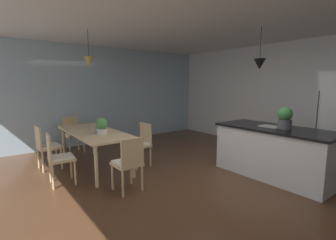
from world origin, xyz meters
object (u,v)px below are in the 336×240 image
(potted_plant_on_island, at_px, (285,118))
(kitchen_island, at_px, (274,151))
(chair_near_right, at_px, (58,157))
(chair_window_end, at_px, (73,133))
(dining_table, at_px, (94,134))
(chair_far_right, at_px, (141,143))
(potted_plant_on_table, at_px, (102,126))
(chair_near_left, at_px, (46,146))
(vase_on_dining_table, at_px, (98,130))
(chair_kitchen_end, at_px, (128,162))

(potted_plant_on_island, bearing_deg, kitchen_island, -180.00)
(chair_near_right, distance_m, chair_window_end, 2.04)
(dining_table, xyz_separation_m, chair_far_right, (0.47, 0.79, -0.20))
(chair_window_end, relative_size, potted_plant_on_table, 2.91)
(chair_near_right, height_order, chair_near_left, same)
(chair_far_right, height_order, kitchen_island, kitchen_island)
(potted_plant_on_island, bearing_deg, chair_near_left, -133.69)
(kitchen_island, height_order, potted_plant_on_island, potted_plant_on_island)
(chair_near_right, xyz_separation_m, vase_on_dining_table, (-0.18, 0.77, 0.34))
(kitchen_island, xyz_separation_m, potted_plant_on_table, (-2.08, -2.39, 0.43))
(potted_plant_on_table, bearing_deg, chair_near_right, -82.77)
(potted_plant_on_table, bearing_deg, vase_on_dining_table, -149.68)
(dining_table, height_order, kitchen_island, kitchen_island)
(dining_table, distance_m, chair_near_right, 0.94)
(chair_far_right, height_order, vase_on_dining_table, vase_on_dining_table)
(chair_near_right, distance_m, vase_on_dining_table, 0.86)
(chair_kitchen_end, xyz_separation_m, vase_on_dining_table, (-1.14, -0.03, 0.34))
(dining_table, relative_size, chair_far_right, 2.41)
(chair_near_left, height_order, potted_plant_on_table, potted_plant_on_table)
(chair_window_end, xyz_separation_m, kitchen_island, (3.87, 2.42, -0.01))
(chair_far_right, relative_size, potted_plant_on_table, 2.91)
(potted_plant_on_island, distance_m, vase_on_dining_table, 3.37)
(dining_table, bearing_deg, chair_kitchen_end, 0.05)
(chair_near_left, bearing_deg, potted_plant_on_table, 44.36)
(chair_window_end, distance_m, chair_kitchen_end, 2.84)
(chair_near_right, relative_size, potted_plant_on_island, 2.30)
(chair_near_right, bearing_deg, chair_kitchen_end, 39.81)
(dining_table, relative_size, kitchen_island, 1.03)
(kitchen_island, distance_m, potted_plant_on_island, 0.65)
(potted_plant_on_island, height_order, vase_on_dining_table, potted_plant_on_island)
(vase_on_dining_table, bearing_deg, chair_near_right, -76.54)
(chair_window_end, bearing_deg, potted_plant_on_island, 31.09)
(vase_on_dining_table, bearing_deg, chair_window_end, 179.33)
(chair_near_right, xyz_separation_m, potted_plant_on_table, (-0.10, 0.81, 0.42))
(kitchen_island, bearing_deg, vase_on_dining_table, -131.55)
(chair_near_right, xyz_separation_m, chair_window_end, (-1.89, 0.79, 0.00))
(dining_table, bearing_deg, chair_near_right, -59.45)
(potted_plant_on_island, bearing_deg, chair_near_right, -123.56)
(chair_kitchen_end, relative_size, chair_far_right, 1.00)
(potted_plant_on_table, bearing_deg, chair_kitchen_end, -1.17)
(chair_far_right, height_order, potted_plant_on_table, potted_plant_on_table)
(dining_table, xyz_separation_m, chair_kitchen_end, (1.42, 0.00, -0.20))
(dining_table, height_order, chair_near_right, chair_near_right)
(dining_table, xyz_separation_m, vase_on_dining_table, (0.28, -0.02, 0.14))
(chair_window_end, xyz_separation_m, potted_plant_on_table, (1.78, 0.03, 0.42))
(chair_near_right, height_order, chair_window_end, same)
(dining_table, bearing_deg, chair_near_left, -120.66)
(potted_plant_on_island, distance_m, potted_plant_on_table, 3.28)
(chair_kitchen_end, bearing_deg, chair_near_left, -157.21)
(kitchen_island, bearing_deg, chair_far_right, -140.60)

